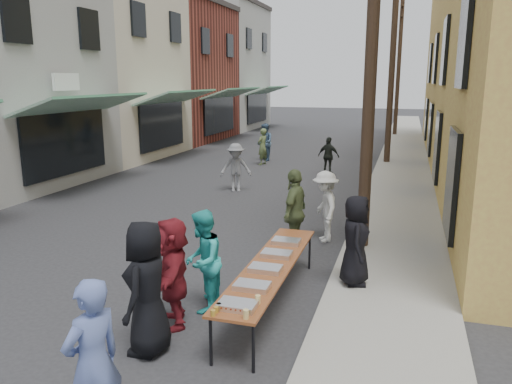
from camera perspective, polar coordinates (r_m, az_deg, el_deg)
The scene contains 27 objects.
ground at distance 9.97m, azimuth -15.51°, elevation -9.35°, with size 120.00×120.00×0.00m, color #28282B.
sidewalk at distance 23.03m, azimuth 16.42°, elevation 3.16°, with size 2.20×60.00×0.10m, color gray.
storefront_row at distance 27.28m, azimuth -17.22°, elevation 13.12°, with size 8.00×37.00×9.00m.
utility_pole_near at distance 10.81m, azimuth 13.14°, elevation 16.81°, with size 0.26×0.26×9.00m, color #2D2116.
utility_pole_mid at distance 22.78m, azimuth 15.33°, elevation 14.38°, with size 0.26×0.26×9.00m, color #2D2116.
utility_pole_far at distance 34.77m, azimuth 16.00°, elevation 13.61°, with size 0.26×0.26×9.00m, color #2D2116.
serving_table at distance 8.16m, azimuth 1.66°, elevation -8.52°, with size 0.70×4.00×0.75m.
catering_tray_sausage at distance 6.68m, azimuth -2.15°, elevation -12.80°, with size 0.50×0.33×0.08m, color maroon.
catering_tray_foil_b at distance 7.25m, azimuth -0.45°, elevation -10.69°, with size 0.50×0.33×0.08m, color #B2B2B7.
catering_tray_buns at distance 7.87m, azimuth 1.08°, elevation -8.75°, with size 0.50×0.33×0.08m, color tan.
catering_tray_foil_d at distance 8.50m, azimuth 2.38°, elevation -7.09°, with size 0.50×0.33×0.08m, color #B2B2B7.
catering_tray_buns_end at distance 9.14m, azimuth 3.49°, elevation -5.66°, with size 0.50×0.33×0.08m, color tan.
condiment_jar_a at distance 6.50m, azimuth -4.92°, elevation -13.61°, with size 0.07×0.07×0.08m, color #A57F26.
condiment_jar_b at distance 6.58m, azimuth -4.59°, elevation -13.25°, with size 0.07×0.07×0.08m, color #A57F26.
condiment_jar_c at distance 6.67m, azimuth -4.27°, elevation -12.89°, with size 0.07×0.07×0.08m, color #A57F26.
cup_stack at distance 6.40m, azimuth -1.16°, elevation -13.79°, with size 0.08×0.08×0.12m, color tan.
guest_front_a at distance 6.99m, azimuth -12.36°, elevation -10.65°, with size 0.91×0.59×1.86m, color black.
guest_front_b at distance 5.50m, azimuth -18.13°, elevation -18.17°, with size 0.66×0.43×1.81m, color #5567A4.
guest_front_c at distance 8.12m, azimuth -6.13°, elevation -7.82°, with size 0.81×0.63×1.66m, color #2AB0AD.
guest_front_d at distance 11.57m, azimuth 7.90°, elevation -1.64°, with size 1.06×0.61×1.65m, color silver.
guest_front_e at distance 10.56m, azimuth 4.45°, elevation -2.34°, with size 1.09×0.45×1.86m, color #57673B.
guest_queue_back at distance 7.69m, azimuth -9.51°, elevation -8.99°, with size 1.57×0.50×1.69m, color maroon.
server at distance 8.99m, azimuth 11.31°, elevation -5.43°, with size 0.79×0.51×1.61m, color black.
passerby_left at distance 16.64m, azimuth -2.33°, elevation 2.81°, with size 1.04×0.60×1.61m, color slate.
passerby_mid at distance 19.85m, azimuth 8.30°, elevation 4.10°, with size 0.87×0.36×1.48m, color black.
passerby_right at distance 21.95m, azimuth 0.74°, elevation 5.21°, with size 0.58×0.38×1.60m, color #586A3D.
passerby_far at distance 23.03m, azimuth 1.02°, elevation 5.71°, with size 0.84×0.65×1.72m, color #446184.
Camera 1 is at (5.10, -7.75, 3.67)m, focal length 35.00 mm.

